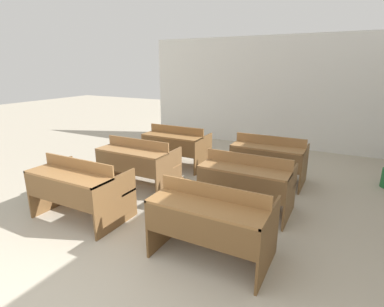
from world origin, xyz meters
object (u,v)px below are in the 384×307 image
bench_front_right (212,219)px  bench_third_left (176,145)px  bench_front_left (79,187)px  bench_third_right (269,157)px  bench_second_right (246,181)px  bench_second_left (138,161)px  schoolbag (57,184)px

bench_front_right → bench_third_left: same height
bench_front_left → bench_third_right: (1.96, 2.60, 0.00)m
bench_front_right → bench_second_right: (-0.02, 1.27, 0.00)m
bench_third_left → bench_third_right: same height
bench_second_left → bench_second_right: size_ratio=1.00×
bench_third_left → bench_third_right: 1.95m
bench_second_right → bench_third_left: same height
bench_second_right → schoolbag: bench_second_right is taller
bench_front_left → bench_second_right: same height
bench_front_left → bench_third_left: same height
bench_third_left → schoolbag: bench_third_left is taller
bench_front_left → bench_second_right: 2.36m
bench_front_right → bench_third_right: (-0.03, 2.57, 0.00)m
bench_second_left → bench_second_right: 1.96m
bench_front_right → schoolbag: bearing=173.5°
bench_front_left → bench_third_right: bearing=52.9°
bench_third_right → schoolbag: 3.69m
bench_second_right → schoolbag: 3.08m
bench_front_left → bench_second_right: (1.97, 1.30, 0.00)m
bench_second_left → bench_third_left: size_ratio=1.00×
bench_second_left → bench_third_left: same height
bench_front_right → bench_third_right: bearing=90.6°
bench_front_left → bench_front_right: 1.99m
bench_second_left → schoolbag: bearing=-136.0°
bench_front_right → schoolbag: 2.98m
bench_front_right → bench_second_right: same height
bench_front_right → schoolbag: (-2.95, 0.33, -0.28)m
bench_second_left → bench_second_right: same height
bench_second_right → bench_third_right: bearing=90.2°
bench_second_right → bench_third_left: bearing=146.7°
bench_front_left → bench_third_right: 3.26m
bench_second_right → bench_third_right: (-0.00, 1.30, 0.00)m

